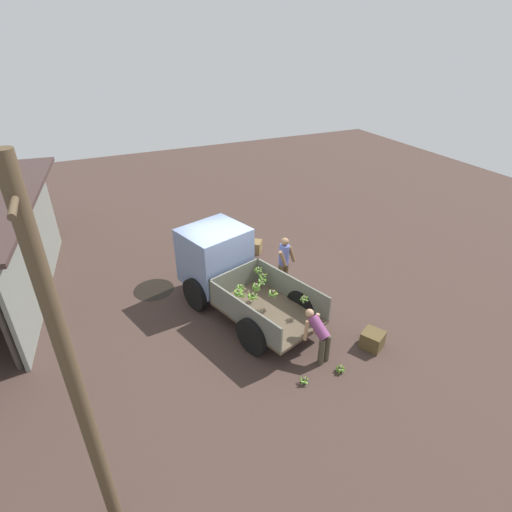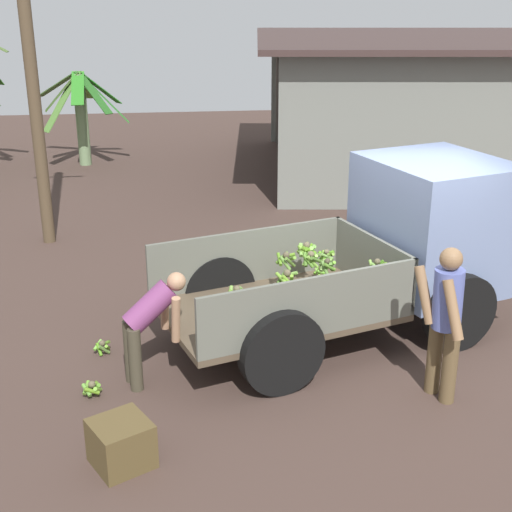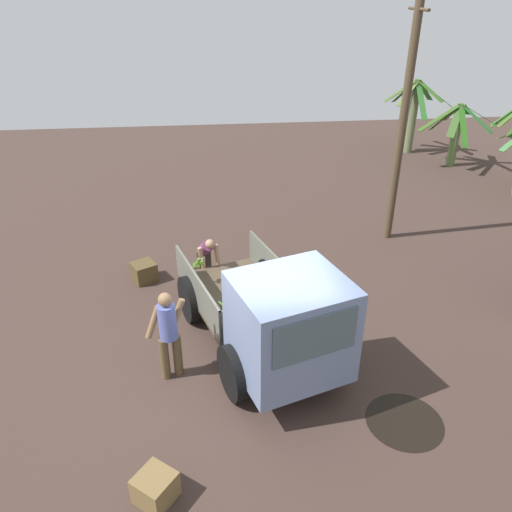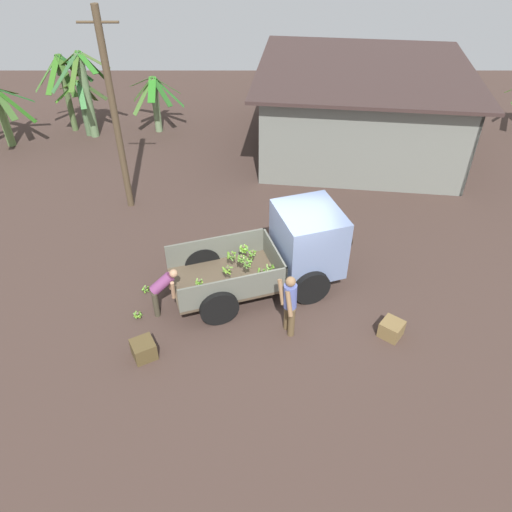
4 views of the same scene
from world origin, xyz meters
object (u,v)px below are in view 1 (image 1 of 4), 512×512
Objects in this scene: banana_bunch_on_ground_1 at (340,369)px; wooden_crate_0 at (372,340)px; utility_pole at (76,386)px; person_worker_loading at (319,334)px; banana_bunch_on_ground_0 at (304,380)px; cargo_truck at (224,266)px; person_foreground_visitor at (284,261)px; wooden_crate_1 at (254,246)px.

wooden_crate_0 reaches higher than banana_bunch_on_ground_1.
utility_pole is 5.86m from person_worker_loading.
wooden_crate_0 is at bearing -80.97° from banana_bunch_on_ground_0.
banana_bunch_on_ground_0 is at bearing 99.03° from wooden_crate_0.
cargo_truck is at bearing 19.85° from banana_bunch_on_ground_1.
banana_bunch_on_ground_0 is (-3.71, 1.43, -0.85)m from person_foreground_visitor.
wooden_crate_0 is at bearing -116.73° from person_worker_loading.
person_worker_loading is at bearing -49.76° from banana_bunch_on_ground_0.
person_foreground_visitor reaches higher than wooden_crate_0.
wooden_crate_1 is (6.19, -1.56, 0.11)m from banana_bunch_on_ground_0.
banana_bunch_on_ground_1 is at bearing -176.24° from person_worker_loading.
utility_pole reaches higher than banana_bunch_on_ground_1.
wooden_crate_1 is at bearing -5.42° from banana_bunch_on_ground_1.
cargo_truck reaches higher than person_worker_loading.
person_foreground_visitor reaches higher than banana_bunch_on_ground_0.
person_worker_loading is at bearing -69.64° from utility_pole.
utility_pole reaches higher than banana_bunch_on_ground_0.
person_worker_loading is 1.15m from banana_bunch_on_ground_0.
cargo_truck reaches higher than wooden_crate_1.
cargo_truck is 4.51m from wooden_crate_0.
person_worker_loading is at bearing -34.35° from person_foreground_visitor.
utility_pole is (-5.13, 3.86, 1.98)m from cargo_truck.
person_worker_loading reaches higher than banana_bunch_on_ground_0.
person_worker_loading reaches higher than banana_bunch_on_ground_1.
wooden_crate_0 is (0.39, -1.24, 0.12)m from banana_bunch_on_ground_1.
wooden_crate_1 is at bearing -38.23° from utility_pole.
utility_pole is 12.14× the size of wooden_crate_0.
utility_pole is 4.82× the size of person_worker_loading.
utility_pole is 6.20m from banana_bunch_on_ground_1.
cargo_truck is at bearing -36.91° from utility_pole.
wooden_crate_0 is at bearing -72.56° from banana_bunch_on_ground_1.
cargo_truck reaches higher than wooden_crate_0.
banana_bunch_on_ground_0 is at bearing 87.69° from banana_bunch_on_ground_1.
banana_bunch_on_ground_1 is (-0.65, -0.24, -0.65)m from person_worker_loading.
banana_bunch_on_ground_1 is (1.21, -5.27, -3.02)m from utility_pole.
person_foreground_visitor reaches higher than banana_bunch_on_ground_1.
wooden_crate_0 is (-0.26, -1.48, -0.53)m from person_worker_loading.
utility_pole is 27.23× the size of banana_bunch_on_ground_1.
cargo_truck is 6.72m from utility_pole.
person_foreground_visitor is (4.97, -5.73, -2.17)m from utility_pole.
banana_bunch_on_ground_1 is at bearing -28.55° from person_foreground_visitor.
wooden_crate_1 is (2.47, -0.13, -0.75)m from person_foreground_visitor.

